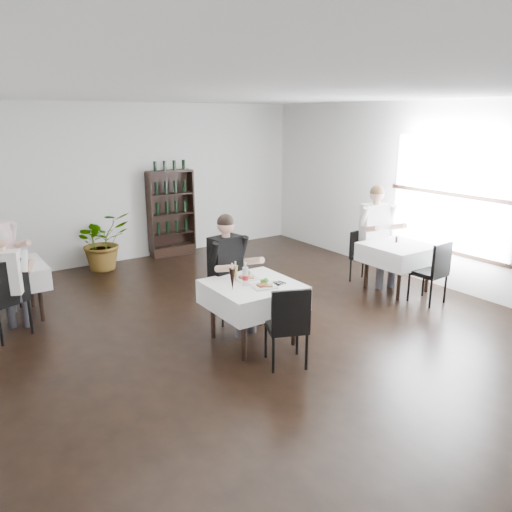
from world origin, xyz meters
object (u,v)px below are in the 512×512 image
(diner_main, at_px, (230,264))
(main_table, at_px, (253,295))
(wine_shelf, at_px, (171,214))
(potted_tree, at_px, (103,241))

(diner_main, bearing_deg, main_table, -88.52)
(main_table, bearing_deg, wine_shelf, 78.22)
(potted_tree, bearing_deg, wine_shelf, 7.73)
(main_table, xyz_separation_m, potted_tree, (-0.58, 4.11, -0.09))
(potted_tree, distance_m, diner_main, 3.67)
(wine_shelf, relative_size, main_table, 1.70)
(diner_main, bearing_deg, wine_shelf, 76.51)
(potted_tree, bearing_deg, main_table, -82.01)
(main_table, height_order, potted_tree, potted_tree)
(wine_shelf, distance_m, potted_tree, 1.52)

